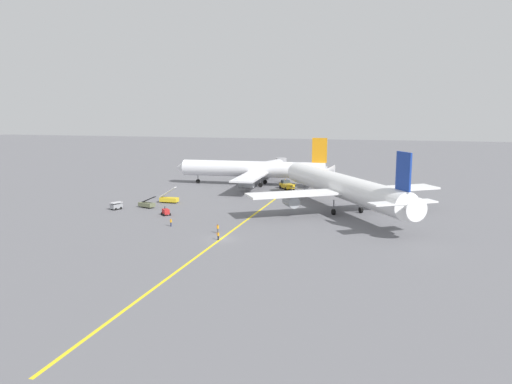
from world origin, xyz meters
name	(u,v)px	position (x,y,z in m)	size (l,w,h in m)	color
ground_plane	(221,239)	(0.00, 0.00, 0.00)	(600.00, 600.00, 0.00)	slate
taxiway_stripe	(238,226)	(0.21, 10.00, 0.00)	(0.50, 120.00, 0.01)	yellow
airliner_at_gate_left	(254,169)	(-10.20, 63.95, 4.86)	(49.78, 46.26, 14.76)	silver
airliner_being_pushed	(341,187)	(18.94, 30.47, 5.75)	(42.17, 51.76, 15.64)	white
pushback_tug	(287,185)	(0.81, 59.18, 1.18)	(6.08, 7.86, 2.80)	gold
gse_stair_truck_yellow	(169,199)	(-23.73, 30.52, 1.03)	(4.66, 2.05, 4.06)	gold
gse_gpu_cart_small	(166,212)	(-18.26, 16.39, 0.79)	(2.61, 2.62, 1.90)	red
gse_belt_loader_portside	(147,204)	(-26.25, 23.33, 0.83)	(5.05, 3.05, 3.02)	#666B4C
gse_baggage_cart_near_cluster	(116,206)	(-32.19, 19.55, 0.86)	(2.52, 3.13, 1.71)	gray
ground_crew_wing_walker_right	(218,236)	(-0.26, -0.96, 0.80)	(0.45, 0.38, 1.54)	black
ground_crew_marshaller_foreground	(218,228)	(-1.93, 3.79, 0.93)	(0.47, 0.36, 1.76)	#4C4C51
ground_crew_ramp_agent_by_cones	(171,222)	(-12.84, 6.83, 0.85)	(0.36, 0.36, 1.64)	#2D3351
jet_bridge	(274,164)	(-8.32, 83.93, 4.31)	(7.36, 16.27, 6.09)	#B7B7BC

